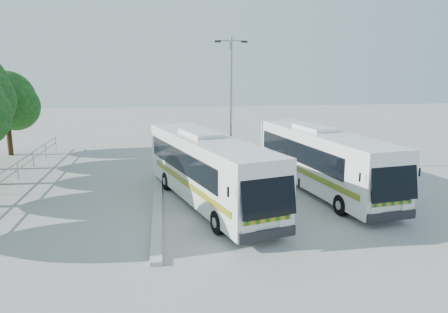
{
  "coord_description": "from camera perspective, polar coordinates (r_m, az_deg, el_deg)",
  "views": [
    {
      "loc": [
        -1.96,
        -18.84,
        6.14
      ],
      "look_at": [
        0.87,
        1.25,
        1.96
      ],
      "focal_mm": 35.0,
      "sensor_mm": 36.0,
      "label": 1
    }
  ],
  "objects": [
    {
      "name": "railing",
      "position": [
        24.81,
        -26.73,
        -2.2
      ],
      "size": [
        0.06,
        22.0,
        1.0
      ],
      "color": "gray",
      "rests_on": "ground"
    },
    {
      "name": "ground",
      "position": [
        19.91,
        -2.0,
        -6.33
      ],
      "size": [
        100.0,
        100.0,
        0.0
      ],
      "primitive_type": "plane",
      "color": "#9B9B96",
      "rests_on": "ground"
    },
    {
      "name": "coach_main",
      "position": [
        19.58,
        -2.09,
        -1.54
      ],
      "size": [
        5.14,
        11.19,
        3.06
      ],
      "rotation": [
        0.0,
        0.0,
        0.28
      ],
      "color": "silver",
      "rests_on": "ground"
    },
    {
      "name": "tree_far_e",
      "position": [
        33.94,
        -26.52,
        6.62
      ],
      "size": [
        4.54,
        4.28,
        5.92
      ],
      "color": "#382314",
      "rests_on": "ground"
    },
    {
      "name": "coach_adjacent",
      "position": [
        22.12,
        12.72,
        -0.35
      ],
      "size": [
        3.9,
        11.08,
        3.02
      ],
      "rotation": [
        0.0,
        0.0,
        0.16
      ],
      "color": "silver",
      "rests_on": "ground"
    },
    {
      "name": "lamppost",
      "position": [
        25.59,
        0.91,
        7.5
      ],
      "size": [
        1.91,
        0.35,
        7.78
      ],
      "rotation": [
        0.0,
        0.0,
        0.09
      ],
      "color": "gray",
      "rests_on": "ground"
    },
    {
      "name": "kerb_divider",
      "position": [
        21.71,
        -8.63,
        -4.72
      ],
      "size": [
        0.4,
        16.0,
        0.15
      ],
      "primitive_type": "cube",
      "color": "#B2B2AD",
      "rests_on": "ground"
    }
  ]
}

